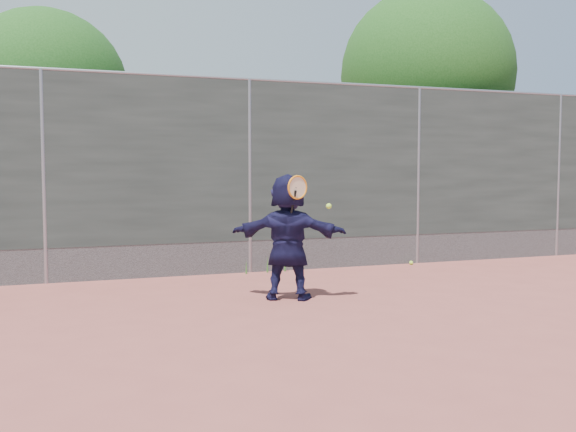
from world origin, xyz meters
name	(u,v)px	position (x,y,z in m)	size (l,w,h in m)	color
ground	(342,321)	(0.00, 0.00, 0.00)	(80.00, 80.00, 0.00)	#9E4C42
player	(288,237)	(-0.15, 1.30, 0.78)	(1.44, 0.46, 1.55)	#151437
ball_ground	(411,263)	(2.80, 3.35, 0.03)	(0.07, 0.07, 0.07)	#BCFA37
fence	(250,171)	(0.00, 3.50, 1.58)	(20.00, 0.06, 3.03)	#38423D
swing_action	(300,191)	(-0.06, 1.10, 1.35)	(0.56, 0.18, 0.51)	orange
tree_right	(433,81)	(4.68, 5.75, 3.49)	(3.78, 3.60, 5.39)	#382314
tree_left	(54,97)	(-2.85, 6.55, 2.94)	(3.15, 3.00, 4.53)	#382314
weed_clump	(270,264)	(0.29, 3.38, 0.13)	(0.68, 0.07, 0.30)	#387226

